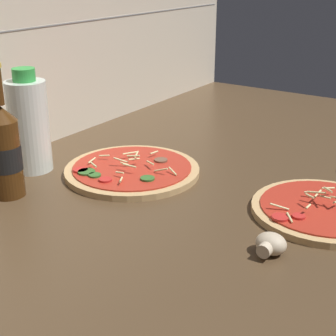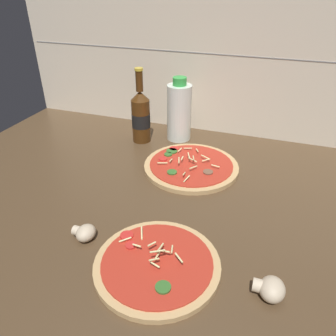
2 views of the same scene
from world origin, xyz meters
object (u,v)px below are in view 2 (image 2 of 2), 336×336
Objects in this scene: mushroom_left at (270,289)px; mushroom_right at (85,233)px; pizza_near at (157,264)px; oil_bottle at (179,112)px; beer_bottle at (141,116)px; pizza_far at (191,166)px.

mushroom_left is 39.40cm from mushroom_right.
pizza_near is 21.62cm from mushroom_left.
mushroom_right is at bearing -93.90° from oil_bottle.
beer_bottle is 13.11cm from oil_bottle.
oil_bottle is at bearing 117.51° from pizza_far.
mushroom_left is at bearing -3.07° from mushroom_right.
pizza_far is 23.17cm from oil_bottle.
pizza_near is 4.38× the size of mushroom_left.
beer_bottle reaches higher than mushroom_right.
pizza_far is (-4.13, 39.25, 0.03)cm from pizza_near.
oil_bottle is at bearing 121.57° from mushroom_left.
beer_bottle reaches higher than pizza_near.
beer_bottle is at bearing -152.32° from oil_bottle.
mushroom_left is (21.59, 0.29, 1.16)cm from pizza_near.
pizza_far is at bearing -30.88° from beer_bottle.
pizza_far is at bearing 69.70° from mushroom_right.
mushroom_right is (-39.34, 2.11, -0.23)cm from mushroom_left.
mushroom_right is (-17.76, 2.40, 0.93)cm from pizza_near.
mushroom_right is (-3.80, -55.73, -8.24)cm from oil_bottle.
mushroom_left reaches higher than mushroom_right.
pizza_near is at bearing -179.23° from mushroom_left.
mushroom_right is at bearing 176.93° from mushroom_left.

